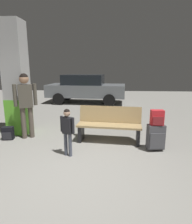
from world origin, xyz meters
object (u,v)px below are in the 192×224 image
at_px(backpack_bright, 157,118).
at_px(child, 67,127).
at_px(suitcase, 156,137).
at_px(bench, 109,125).
at_px(parked_car_far, 86,88).
at_px(adult, 25,99).
at_px(backpack_dark_floor, 8,133).
at_px(structural_pillar, 16,80).

distance_m(backpack_bright, child, 1.97).
xyz_separation_m(suitcase, backpack_bright, (-0.00, -0.00, 0.45)).
distance_m(bench, parked_car_far, 5.79).
bearing_deg(parked_car_far, suitcase, -69.05).
bearing_deg(child, parked_car_far, 93.67).
xyz_separation_m(bench, adult, (-2.18, 0.10, 0.62)).
height_order(backpack_bright, backpack_dark_floor, backpack_bright).
height_order(structural_pillar, suitcase, structural_pillar).
bearing_deg(adult, backpack_bright, -10.60).
relative_size(structural_pillar, backpack_bright, 9.07).
relative_size(structural_pillar, suitcase, 5.11).
bearing_deg(parked_car_far, backpack_bright, -69.05).
xyz_separation_m(structural_pillar, backpack_bright, (3.64, -1.01, -0.76)).
xyz_separation_m(structural_pillar, adult, (0.40, -0.41, -0.47)).
relative_size(backpack_bright, backpack_dark_floor, 1.00).
bearing_deg(backpack_dark_floor, child, -25.24).
bearing_deg(child, adult, 142.39).
bearing_deg(parked_car_far, structural_pillar, -104.12).
xyz_separation_m(bench, suitcase, (1.05, -0.50, -0.12)).
xyz_separation_m(backpack_bright, backpack_dark_floor, (-3.72, 0.44, -0.60)).
distance_m(backpack_bright, adult, 3.31).
bearing_deg(suitcase, backpack_dark_floor, 173.25).
bearing_deg(backpack_dark_floor, suitcase, -6.75).
bearing_deg(backpack_dark_floor, parked_car_far, 76.47).
relative_size(structural_pillar, child, 3.00).
distance_m(backpack_dark_floor, parked_car_far, 5.89).
distance_m(suitcase, parked_car_far, 6.58).
distance_m(bench, child, 1.28).
height_order(structural_pillar, backpack_dark_floor, structural_pillar).
height_order(bench, backpack_dark_floor, bench).
height_order(bench, parked_car_far, parked_car_far).
height_order(adult, parked_car_far, adult).
distance_m(bench, adult, 2.27).
bearing_deg(parked_car_far, child, -86.33).
bearing_deg(suitcase, adult, 169.41).
bearing_deg(bench, child, -133.96).
bearing_deg(adult, backpack_dark_floor, -160.97).
relative_size(backpack_dark_floor, parked_car_far, 0.08).
distance_m(structural_pillar, backpack_bright, 3.85).
xyz_separation_m(backpack_bright, child, (-1.93, -0.40, -0.14)).
bearing_deg(bench, structural_pillar, 168.93).
bearing_deg(backpack_bright, backpack_dark_floor, 173.24).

